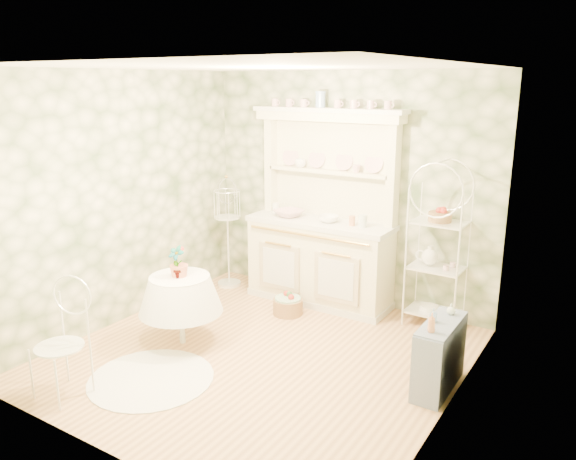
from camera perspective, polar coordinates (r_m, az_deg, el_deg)
The scene contains 22 objects.
floor at distance 5.59m, azimuth -2.80°, elevation -12.60°, with size 3.60×3.60×0.00m, color tan.
ceiling at distance 4.96m, azimuth -3.21°, elevation 16.25°, with size 3.60×3.60×0.00m, color white.
wall_left at distance 6.30m, azimuth -16.52°, elevation 3.01°, with size 3.60×3.60×0.00m, color beige.
wall_right at distance 4.36m, azimuth 16.73°, elevation -2.13°, with size 3.60×3.60×0.00m, color beige.
wall_back at distance 6.63m, azimuth 6.02°, elevation 4.11°, with size 3.60×3.60×0.00m, color beige.
wall_front at distance 3.85m, azimuth -18.67°, elevation -4.56°, with size 3.60×3.60×0.00m, color beige.
kitchen_dresser at distance 6.52m, azimuth 3.30°, elevation 2.15°, with size 1.87×0.61×2.29m, color white.
bakers_rack at distance 6.14m, azimuth 14.98°, elevation -1.65°, with size 0.55×0.39×1.77m, color white.
side_shelf at distance 5.08m, azimuth 15.12°, elevation -12.20°, with size 0.27×0.72×0.62m, color gray.
round_table at distance 5.78m, azimuth -10.81°, elevation -7.73°, with size 0.70×0.70×0.77m, color white.
cafe_chair at distance 5.09m, azimuth -22.27°, elevation -10.43°, with size 0.45×0.45×1.00m, color white.
birdcage_stand at distance 7.20m, azimuth -6.13°, elevation -0.29°, with size 0.33×0.33×1.41m, color white.
floor_basket at distance 6.45m, azimuth -0.01°, elevation -7.52°, with size 0.37×0.37×0.24m, color #9B744A.
lace_rug at distance 5.33m, azimuth -13.72°, elevation -14.44°, with size 1.11×1.11×0.01m, color white.
bowl_floral at distance 6.72m, azimuth 0.09°, elevation 1.44°, with size 0.33×0.33×0.08m, color white.
bowl_white at distance 6.47m, azimuth 4.12°, elevation 0.88°, with size 0.24×0.24×0.08m, color white.
cup_left at distance 6.73m, azimuth 1.27°, elevation 6.60°, with size 0.13×0.13×0.11m, color white.
cup_right at distance 6.41m, azimuth 6.97°, elevation 6.07°, with size 0.09×0.09×0.09m, color white.
potted_geranium at distance 5.58m, azimuth -11.21°, elevation -3.46°, with size 0.17×0.12×0.32m, color #3F7238.
bottle_amber at distance 4.73m, azimuth 14.38°, elevation -9.26°, with size 0.06×0.06×0.16m, color tan.
bottle_blue at distance 4.93m, azimuth 14.54°, elevation -8.60°, with size 0.05×0.05×0.12m, color #88ABDE.
bottle_glass at distance 5.12m, azimuth 16.23°, elevation -7.90°, with size 0.08×0.08×0.10m, color silver.
Camera 1 is at (2.87, -4.05, 2.58)m, focal length 35.00 mm.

